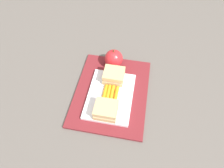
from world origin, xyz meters
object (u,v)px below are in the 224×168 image
sandwich_half_left (106,110)px  apple (114,59)px  sandwich_half_right (114,76)px  food_tray (110,96)px  carrot_sticks_bundle (110,94)px

sandwich_half_left → apple: 0.24m
sandwich_half_right → apple: bearing=10.7°
food_tray → apple: bearing=5.7°
sandwich_half_left → apple: bearing=3.9°
sandwich_half_left → apple: size_ratio=0.91×
food_tray → sandwich_half_left: 0.08m
sandwich_half_right → carrot_sticks_bundle: sandwich_half_right is taller
food_tray → carrot_sticks_bundle: size_ratio=3.00×
food_tray → sandwich_half_right: sandwich_half_right is taller
carrot_sticks_bundle → apple: size_ratio=0.87×
sandwich_half_left → apple: (0.24, 0.02, 0.00)m
carrot_sticks_bundle → sandwich_half_right: bearing=-0.1°
sandwich_half_right → apple: 0.09m
carrot_sticks_bundle → food_tray: bearing=-4.3°
food_tray → carrot_sticks_bundle: carrot_sticks_bundle is taller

